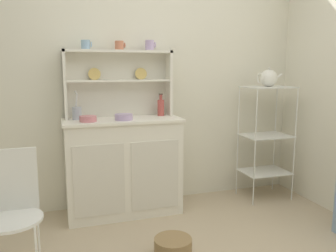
{
  "coord_description": "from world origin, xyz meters",
  "views": [
    {
      "loc": [
        -0.82,
        -1.7,
        1.34
      ],
      "look_at": [
        0.09,
        1.12,
        0.84
      ],
      "focal_mm": 37.39,
      "sensor_mm": 36.0,
      "label": 1
    }
  ],
  "objects_px": {
    "bowl_mixing_large": "(88,119)",
    "bakers_rack": "(266,131)",
    "jam_bottle": "(161,107)",
    "porcelain_teapot": "(269,78)",
    "utensil_jar": "(77,113)",
    "hutch_shelf_unit": "(118,78)",
    "wire_chair": "(12,205)",
    "hutch_cabinet": "(123,165)",
    "cup_sky_0": "(86,45)",
    "floor_basket": "(173,248)"
  },
  "relations": [
    {
      "from": "hutch_cabinet",
      "to": "wire_chair",
      "type": "relative_size",
      "value": 1.23
    },
    {
      "from": "bowl_mixing_large",
      "to": "bakers_rack",
      "type": "bearing_deg",
      "value": 0.4
    },
    {
      "from": "hutch_shelf_unit",
      "to": "hutch_cabinet",
      "type": "bearing_deg",
      "value": -90.0
    },
    {
      "from": "hutch_cabinet",
      "to": "utensil_jar",
      "type": "relative_size",
      "value": 4.18
    },
    {
      "from": "bowl_mixing_large",
      "to": "wire_chair",
      "type": "bearing_deg",
      "value": -123.8
    },
    {
      "from": "utensil_jar",
      "to": "bowl_mixing_large",
      "type": "bearing_deg",
      "value": -61.8
    },
    {
      "from": "bakers_rack",
      "to": "bowl_mixing_large",
      "type": "bearing_deg",
      "value": -179.6
    },
    {
      "from": "bakers_rack",
      "to": "bowl_mixing_large",
      "type": "distance_m",
      "value": 1.77
    },
    {
      "from": "utensil_jar",
      "to": "hutch_shelf_unit",
      "type": "bearing_deg",
      "value": 12.19
    },
    {
      "from": "wire_chair",
      "to": "cup_sky_0",
      "type": "xyz_separation_m",
      "value": [
        0.56,
        1.0,
        1.01
      ]
    },
    {
      "from": "floor_basket",
      "to": "jam_bottle",
      "type": "distance_m",
      "value": 1.34
    },
    {
      "from": "bakers_rack",
      "to": "bowl_mixing_large",
      "type": "height_order",
      "value": "bakers_rack"
    },
    {
      "from": "floor_basket",
      "to": "porcelain_teapot",
      "type": "relative_size",
      "value": 1.04
    },
    {
      "from": "wire_chair",
      "to": "bowl_mixing_large",
      "type": "bearing_deg",
      "value": 63.34
    },
    {
      "from": "hutch_cabinet",
      "to": "porcelain_teapot",
      "type": "xyz_separation_m",
      "value": [
        1.46,
        -0.06,
        0.78
      ]
    },
    {
      "from": "jam_bottle",
      "to": "porcelain_teapot",
      "type": "xyz_separation_m",
      "value": [
        1.07,
        -0.15,
        0.27
      ]
    },
    {
      "from": "bakers_rack",
      "to": "wire_chair",
      "type": "distance_m",
      "value": 2.45
    },
    {
      "from": "bakers_rack",
      "to": "bowl_mixing_large",
      "type": "xyz_separation_m",
      "value": [
        -1.76,
        -0.01,
        0.21
      ]
    },
    {
      "from": "hutch_shelf_unit",
      "to": "bakers_rack",
      "type": "xyz_separation_m",
      "value": [
        1.46,
        -0.22,
        -0.54
      ]
    },
    {
      "from": "hutch_cabinet",
      "to": "jam_bottle",
      "type": "distance_m",
      "value": 0.65
    },
    {
      "from": "hutch_cabinet",
      "to": "hutch_shelf_unit",
      "type": "distance_m",
      "value": 0.81
    },
    {
      "from": "hutch_cabinet",
      "to": "bowl_mixing_large",
      "type": "height_order",
      "value": "bowl_mixing_large"
    },
    {
      "from": "hutch_shelf_unit",
      "to": "bowl_mixing_large",
      "type": "distance_m",
      "value": 0.51
    },
    {
      "from": "hutch_shelf_unit",
      "to": "wire_chair",
      "type": "height_order",
      "value": "hutch_shelf_unit"
    },
    {
      "from": "wire_chair",
      "to": "bakers_rack",
      "type": "bearing_deg",
      "value": 26.71
    },
    {
      "from": "floor_basket",
      "to": "porcelain_teapot",
      "type": "height_order",
      "value": "porcelain_teapot"
    },
    {
      "from": "jam_bottle",
      "to": "hutch_shelf_unit",
      "type": "bearing_deg",
      "value": 168.89
    },
    {
      "from": "cup_sky_0",
      "to": "porcelain_teapot",
      "type": "bearing_deg",
      "value": -6.01
    },
    {
      "from": "jam_bottle",
      "to": "porcelain_teapot",
      "type": "relative_size",
      "value": 0.81
    },
    {
      "from": "floor_basket",
      "to": "cup_sky_0",
      "type": "bearing_deg",
      "value": 114.54
    },
    {
      "from": "wire_chair",
      "to": "hutch_cabinet",
      "type": "bearing_deg",
      "value": 53.28
    },
    {
      "from": "cup_sky_0",
      "to": "bowl_mixing_large",
      "type": "bearing_deg",
      "value": -96.27
    },
    {
      "from": "jam_bottle",
      "to": "hutch_cabinet",
      "type": "bearing_deg",
      "value": -167.42
    },
    {
      "from": "cup_sky_0",
      "to": "porcelain_teapot",
      "type": "distance_m",
      "value": 1.77
    },
    {
      "from": "bakers_rack",
      "to": "floor_basket",
      "type": "bearing_deg",
      "value": -147.0
    },
    {
      "from": "hutch_cabinet",
      "to": "hutch_shelf_unit",
      "type": "height_order",
      "value": "hutch_shelf_unit"
    },
    {
      "from": "hutch_shelf_unit",
      "to": "utensil_jar",
      "type": "height_order",
      "value": "hutch_shelf_unit"
    },
    {
      "from": "porcelain_teapot",
      "to": "cup_sky_0",
      "type": "bearing_deg",
      "value": 173.99
    },
    {
      "from": "wire_chair",
      "to": "porcelain_teapot",
      "type": "height_order",
      "value": "porcelain_teapot"
    },
    {
      "from": "porcelain_teapot",
      "to": "utensil_jar",
      "type": "bearing_deg",
      "value": 175.67
    },
    {
      "from": "floor_basket",
      "to": "cup_sky_0",
      "type": "relative_size",
      "value": 2.92
    },
    {
      "from": "bowl_mixing_large",
      "to": "utensil_jar",
      "type": "xyz_separation_m",
      "value": [
        -0.08,
        0.15,
        0.03
      ]
    },
    {
      "from": "hutch_cabinet",
      "to": "cup_sky_0",
      "type": "bearing_deg",
      "value": 156.7
    },
    {
      "from": "cup_sky_0",
      "to": "jam_bottle",
      "type": "xyz_separation_m",
      "value": [
        0.67,
        -0.04,
        -0.56
      ]
    },
    {
      "from": "utensil_jar",
      "to": "porcelain_teapot",
      "type": "relative_size",
      "value": 0.97
    },
    {
      "from": "bakers_rack",
      "to": "hutch_shelf_unit",
      "type": "bearing_deg",
      "value": 171.29
    },
    {
      "from": "bakers_rack",
      "to": "porcelain_teapot",
      "type": "relative_size",
      "value": 4.46
    },
    {
      "from": "jam_bottle",
      "to": "utensil_jar",
      "type": "distance_m",
      "value": 0.77
    },
    {
      "from": "hutch_cabinet",
      "to": "wire_chair",
      "type": "distance_m",
      "value": 1.22
    },
    {
      "from": "bakers_rack",
      "to": "utensil_jar",
      "type": "bearing_deg",
      "value": 175.67
    }
  ]
}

